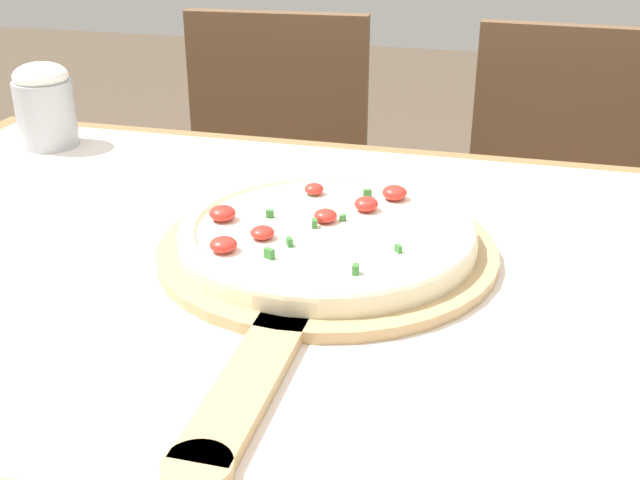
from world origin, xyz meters
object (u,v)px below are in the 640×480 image
chair_left (270,200)px  pizza_peel (322,258)px  flour_cup (45,104)px  chair_right (558,229)px  pizza (327,232)px

chair_left → pizza_peel: bearing=-72.4°
flour_cup → pizza_peel: bearing=-29.6°
pizza_peel → chair_left: 0.88m
pizza_peel → chair_right: 0.87m
pizza_peel → chair_right: bearing=70.6°
pizza → chair_left: bearing=112.6°
pizza → chair_right: 0.85m
chair_right → pizza: bearing=-107.3°
pizza → flour_cup: bearing=152.5°
pizza → flour_cup: flour_cup is taller
pizza_peel → chair_left: (-0.31, 0.78, -0.27)m
pizza_peel → pizza: bearing=91.4°
chair_right → flour_cup: (-0.76, -0.50, 0.33)m
pizza_peel → pizza: 0.03m
pizza_peel → pizza: pizza is taller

